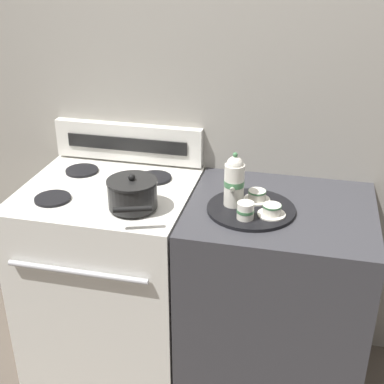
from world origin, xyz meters
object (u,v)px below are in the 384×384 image
at_px(stove, 113,276).
at_px(creamer_jug, 245,211).
at_px(teapot, 234,181).
at_px(teacup_right, 257,195).
at_px(teacup_left, 272,210).
at_px(saucepan, 133,194).
at_px(serving_tray, 251,209).

height_order(stove, creamer_jug, creamer_jug).
distance_m(teapot, creamer_jug, 0.14).
relative_size(teapot, teacup_right, 2.04).
bearing_deg(teacup_left, saucepan, -174.40).
bearing_deg(teacup_right, stove, -178.63).
xyz_separation_m(stove, teacup_right, (0.66, 0.02, 0.49)).
xyz_separation_m(serving_tray, teacup_right, (0.01, 0.07, 0.03)).
bearing_deg(teacup_right, serving_tray, -100.99).
bearing_deg(teacup_left, teacup_right, 122.35).
height_order(stove, serving_tray, serving_tray).
xyz_separation_m(stove, serving_tray, (0.64, -0.05, 0.46)).
bearing_deg(serving_tray, teacup_left, -27.00).
bearing_deg(saucepan, teapot, 15.44).
height_order(stove, saucepan, saucepan).
bearing_deg(teapot, creamer_jug, -58.78).
bearing_deg(stove, teapot, -4.38).
relative_size(serving_tray, teacup_left, 3.20).
xyz_separation_m(teapot, creamer_jug, (0.06, -0.10, -0.07)).
bearing_deg(teapot, serving_tray, -8.04).
relative_size(stove, serving_tray, 2.60).
bearing_deg(teacup_right, teacup_left, -57.65).
xyz_separation_m(serving_tray, teacup_left, (0.09, -0.04, 0.03)).
bearing_deg(stove, serving_tray, -4.81).
bearing_deg(teacup_left, teapot, 161.31).
height_order(serving_tray, teacup_left, teacup_left).
bearing_deg(teacup_right, teapot, -145.94).
distance_m(saucepan, teacup_left, 0.55).
xyz_separation_m(stove, creamer_jug, (0.63, -0.15, 0.50)).
xyz_separation_m(saucepan, serving_tray, (0.46, 0.10, -0.06)).
height_order(saucepan, creamer_jug, saucepan).
relative_size(serving_tray, teacup_right, 3.20).
distance_m(saucepan, teapot, 0.41).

